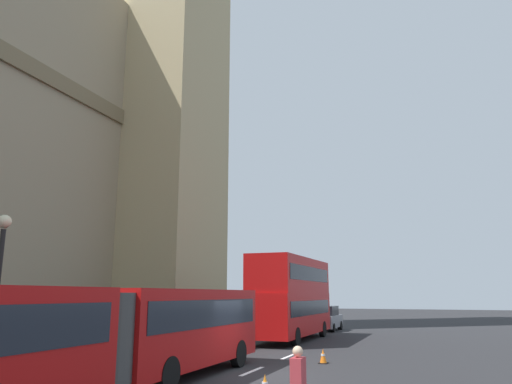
# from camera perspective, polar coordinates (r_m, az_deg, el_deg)

# --- Properties ---
(ground_plane) EXTENTS (160.00, 160.00, 0.00)m
(ground_plane) POSITION_cam_1_polar(r_m,az_deg,el_deg) (18.08, -1.08, -20.75)
(ground_plane) COLOR #262628
(articulated_bus) EXTENTS (17.79, 2.54, 2.90)m
(articulated_bus) POSITION_cam_1_polar(r_m,az_deg,el_deg) (13.63, -19.30, -15.56)
(articulated_bus) COLOR #B20F0F
(articulated_bus) RESTS_ON ground_plane
(double_decker_bus) EXTENTS (10.00, 2.54, 4.90)m
(double_decker_bus) POSITION_cam_1_polar(r_m,az_deg,el_deg) (30.29, 4.30, -12.07)
(double_decker_bus) COLOR #B20F0F
(double_decker_bus) RESTS_ON ground_plane
(sedan_lead) EXTENTS (4.40, 1.86, 1.85)m
(sedan_lead) POSITION_cam_1_polar(r_m,az_deg,el_deg) (38.66, 8.30, -14.64)
(sedan_lead) COLOR gray
(sedan_lead) RESTS_ON ground_plane
(traffic_cone_middle) EXTENTS (0.36, 0.36, 0.58)m
(traffic_cone_middle) POSITION_cam_1_polar(r_m,az_deg,el_deg) (20.69, 7.98, -18.75)
(traffic_cone_middle) COLOR black
(traffic_cone_middle) RESTS_ON ground_plane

